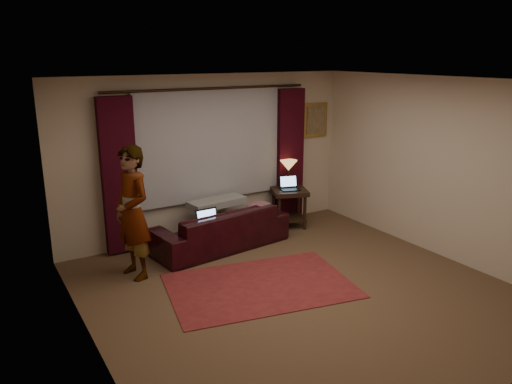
{
  "coord_description": "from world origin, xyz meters",
  "views": [
    {
      "loc": [
        -3.41,
        -4.65,
        2.9
      ],
      "look_at": [
        0.1,
        1.2,
        1.0
      ],
      "focal_mm": 35.0,
      "sensor_mm": 36.0,
      "label": 1
    }
  ],
  "objects_px": {
    "sofa": "(220,221)",
    "tiffany_lamp": "(288,174)",
    "laptop_sofa": "(211,219)",
    "person": "(133,213)",
    "laptop_table": "(290,183)",
    "end_table": "(289,208)"
  },
  "relations": [
    {
      "from": "laptop_sofa",
      "to": "sofa",
      "type": "bearing_deg",
      "value": 37.87
    },
    {
      "from": "end_table",
      "to": "sofa",
      "type": "bearing_deg",
      "value": -170.07
    },
    {
      "from": "end_table",
      "to": "person",
      "type": "xyz_separation_m",
      "value": [
        -2.91,
        -0.6,
        0.56
      ]
    },
    {
      "from": "tiffany_lamp",
      "to": "laptop_sofa",
      "type": "bearing_deg",
      "value": -162.03
    },
    {
      "from": "laptop_sofa",
      "to": "tiffany_lamp",
      "type": "bearing_deg",
      "value": 16.39
    },
    {
      "from": "tiffany_lamp",
      "to": "person",
      "type": "bearing_deg",
      "value": -166.48
    },
    {
      "from": "laptop_sofa",
      "to": "laptop_table",
      "type": "xyz_separation_m",
      "value": [
        1.7,
        0.42,
        0.23
      ]
    },
    {
      "from": "sofa",
      "to": "laptop_sofa",
      "type": "xyz_separation_m",
      "value": [
        -0.25,
        -0.21,
        0.12
      ]
    },
    {
      "from": "sofa",
      "to": "end_table",
      "type": "height_order",
      "value": "sofa"
    },
    {
      "from": "sofa",
      "to": "laptop_sofa",
      "type": "relative_size",
      "value": 5.72
    },
    {
      "from": "laptop_sofa",
      "to": "end_table",
      "type": "relative_size",
      "value": 0.56
    },
    {
      "from": "laptop_sofa",
      "to": "tiffany_lamp",
      "type": "xyz_separation_m",
      "value": [
        1.77,
        0.58,
        0.35
      ]
    },
    {
      "from": "tiffany_lamp",
      "to": "laptop_table",
      "type": "xyz_separation_m",
      "value": [
        -0.07,
        -0.16,
        -0.12
      ]
    },
    {
      "from": "laptop_sofa",
      "to": "laptop_table",
      "type": "bearing_deg",
      "value": 12.23
    },
    {
      "from": "sofa",
      "to": "laptop_table",
      "type": "bearing_deg",
      "value": -178.94
    },
    {
      "from": "laptop_sofa",
      "to": "person",
      "type": "bearing_deg",
      "value": -175.01
    },
    {
      "from": "end_table",
      "to": "laptop_sofa",
      "type": "bearing_deg",
      "value": -164.86
    },
    {
      "from": "end_table",
      "to": "tiffany_lamp",
      "type": "height_order",
      "value": "tiffany_lamp"
    },
    {
      "from": "laptop_table",
      "to": "tiffany_lamp",
      "type": "bearing_deg",
      "value": 82.42
    },
    {
      "from": "end_table",
      "to": "person",
      "type": "bearing_deg",
      "value": -168.3
    },
    {
      "from": "sofa",
      "to": "tiffany_lamp",
      "type": "xyz_separation_m",
      "value": [
        1.52,
        0.37,
        0.47
      ]
    },
    {
      "from": "sofa",
      "to": "end_table",
      "type": "bearing_deg",
      "value": -177.27
    }
  ]
}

